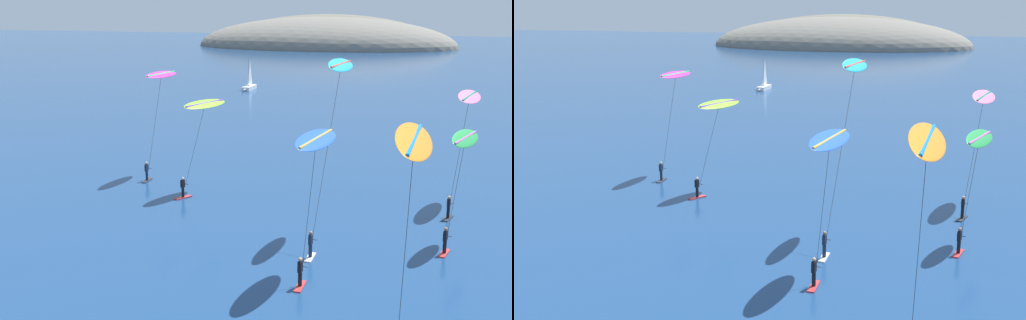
# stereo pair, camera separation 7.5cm
# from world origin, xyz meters

# --- Properties ---
(headland_island) EXTENTS (89.58, 50.91, 21.72)m
(headland_island) POSITION_xyz_m (-23.43, 216.05, 0.00)
(headland_island) COLOR slate
(headland_island) RESTS_ON ground
(sailboat_far) EXTENTS (1.40, 5.88, 5.70)m
(sailboat_far) POSITION_xyz_m (-15.47, 96.98, 0.64)
(sailboat_far) COLOR white
(sailboat_far) RESTS_ON ground
(kitesurfer_cyan) EXTENTS (1.63, 9.12, 11.47)m
(kitesurfer_cyan) POSITION_xyz_m (10.84, 30.32, 10.04)
(kitesurfer_cyan) COLOR silver
(kitesurfer_cyan) RESTS_ON ground
(kitesurfer_magenta) EXTENTS (1.75, 6.14, 9.14)m
(kitesurfer_magenta) POSITION_xyz_m (-6.34, 40.58, 8.04)
(kitesurfer_magenta) COLOR #2D2D33
(kitesurfer_magenta) RESTS_ON ground
(kitesurfer_blue) EXTENTS (2.23, 5.74, 8.08)m
(kitesurfer_blue) POSITION_xyz_m (10.86, 22.91, 7.21)
(kitesurfer_blue) COLOR red
(kitesurfer_blue) RESTS_ON ground
(kitesurfer_lime) EXTENTS (2.92, 6.02, 7.39)m
(kitesurfer_lime) POSITION_xyz_m (-0.90, 36.72, 6.52)
(kitesurfer_lime) COLOR red
(kitesurfer_lime) RESTS_ON ground
(kitesurfer_pink) EXTENTS (2.71, 8.58, 8.54)m
(kitesurfer_pink) POSITION_xyz_m (19.18, 39.35, 7.59)
(kitesurfer_pink) COLOR #2D2D33
(kitesurfer_pink) RESTS_ON ground
(kitesurfer_orange) EXTENTS (1.72, 7.27, 10.12)m
(kitesurfer_orange) POSITION_xyz_m (16.32, 15.00, 9.09)
(kitesurfer_orange) COLOR yellow
(kitesurfer_orange) RESTS_ON ground
(kitesurfer_green) EXTENTS (2.43, 5.65, 7.22)m
(kitesurfer_green) POSITION_xyz_m (18.75, 30.28, 6.14)
(kitesurfer_green) COLOR red
(kitesurfer_green) RESTS_ON ground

